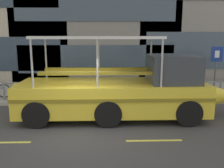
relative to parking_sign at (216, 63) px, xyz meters
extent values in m
plane|color=#3D3D3F|center=(-6.60, -4.04, -1.93)|extent=(120.00, 120.00, 0.00)
cube|color=#99968E|center=(-6.60, 1.56, -1.84)|extent=(32.00, 4.80, 0.18)
cube|color=#B2ADA3|center=(-6.60, -0.93, -1.84)|extent=(32.00, 0.18, 0.18)
cube|color=#DBD64C|center=(-9.00, -5.20, -1.92)|extent=(1.80, 0.12, 0.01)
cube|color=#DBD64C|center=(-4.20, -5.20, -1.92)|extent=(1.80, 0.12, 0.01)
cube|color=#3D4C5B|center=(-6.34, 4.33, -0.19)|extent=(10.66, 0.06, 1.91)
cube|color=#3D4C5B|center=(-6.34, 4.33, 3.27)|extent=(10.66, 0.06, 1.91)
cube|color=#3D4C5B|center=(2.21, 4.33, 0.37)|extent=(10.26, 0.06, 2.53)
cylinder|color=gray|center=(-5.33, -0.59, -0.89)|extent=(10.77, 0.07, 0.07)
cylinder|color=gray|center=(-5.33, -0.59, -1.32)|extent=(10.77, 0.06, 0.06)
cylinder|color=gray|center=(-10.72, -0.59, -1.32)|extent=(0.09, 0.09, 0.85)
cylinder|color=gray|center=(-9.18, -0.59, -1.32)|extent=(0.09, 0.09, 0.85)
cylinder|color=gray|center=(-7.64, -0.59, -1.32)|extent=(0.09, 0.09, 0.85)
cylinder|color=gray|center=(-6.10, -0.59, -1.32)|extent=(0.09, 0.09, 0.85)
cylinder|color=gray|center=(-4.56, -0.59, -1.32)|extent=(0.09, 0.09, 0.85)
cylinder|color=gray|center=(-3.02, -0.59, -1.32)|extent=(0.09, 0.09, 0.85)
cylinder|color=gray|center=(-1.49, -0.59, -1.32)|extent=(0.09, 0.09, 0.85)
cylinder|color=gray|center=(0.05, -0.59, -1.32)|extent=(0.09, 0.09, 0.85)
cylinder|color=#4C4F54|center=(0.00, 0.03, -0.48)|extent=(0.08, 0.08, 2.54)
cube|color=navy|center=(0.00, -0.02, 0.44)|extent=(0.60, 0.04, 0.76)
cube|color=white|center=(0.00, -0.04, 0.44)|extent=(0.24, 0.01, 0.36)
torus|color=black|center=(-10.92, -0.12, -1.40)|extent=(0.70, 0.04, 0.70)
cylinder|color=#A5A5AA|center=(-10.96, -0.12, -0.90)|extent=(0.03, 0.46, 0.03)
cube|color=yellow|center=(-5.47, -2.84, -1.06)|extent=(7.39, 2.41, 1.19)
cone|color=yellow|center=(-0.94, -2.84, -1.06)|extent=(1.66, 1.13, 1.13)
cylinder|color=yellow|center=(-9.16, -2.84, -1.06)|extent=(0.37, 1.13, 1.13)
cube|color=olive|center=(-5.47, -4.07, -0.91)|extent=(7.39, 0.04, 0.12)
cube|color=#33383D|center=(-3.06, -2.84, 0.08)|extent=(1.85, 2.02, 1.07)
cube|color=silver|center=(-6.02, -2.84, 1.30)|extent=(4.80, 2.22, 0.10)
cylinder|color=#B2B2B7|center=(-3.74, -1.78, 0.39)|extent=(0.07, 0.07, 1.71)
cylinder|color=#B2B2B7|center=(-3.74, -3.90, 0.39)|extent=(0.07, 0.07, 1.71)
cylinder|color=#B2B2B7|center=(-6.02, -1.78, 0.39)|extent=(0.07, 0.07, 1.71)
cylinder|color=#B2B2B7|center=(-6.02, -3.90, 0.39)|extent=(0.07, 0.07, 1.71)
cylinder|color=#B2B2B7|center=(-8.30, -1.78, 0.39)|extent=(0.07, 0.07, 1.71)
cylinder|color=#B2B2B7|center=(-8.30, -3.90, 0.39)|extent=(0.07, 0.07, 1.71)
cube|color=olive|center=(-6.02, -2.26, -0.01)|extent=(4.42, 0.28, 0.12)
cube|color=olive|center=(-6.02, -3.42, -0.01)|extent=(4.42, 0.28, 0.12)
cylinder|color=black|center=(-2.69, -1.73, -1.43)|extent=(1.00, 0.28, 1.00)
cylinder|color=black|center=(-2.69, -3.95, -1.43)|extent=(1.00, 0.28, 1.00)
cylinder|color=black|center=(-5.65, -1.73, -1.43)|extent=(1.00, 0.28, 1.00)
cylinder|color=black|center=(-5.65, -3.95, -1.43)|extent=(1.00, 0.28, 1.00)
cylinder|color=black|center=(-8.24, -1.73, -1.43)|extent=(1.00, 0.28, 1.00)
cylinder|color=black|center=(-8.24, -3.95, -1.43)|extent=(1.00, 0.28, 1.00)
cylinder|color=#1E2338|center=(-2.19, 0.79, -1.32)|extent=(0.11, 0.11, 0.85)
cylinder|color=#1E2338|center=(-2.03, 0.75, -1.32)|extent=(0.11, 0.11, 0.85)
cube|color=#38383D|center=(-2.11, 0.77, -0.60)|extent=(0.36, 0.27, 0.60)
cylinder|color=#38383D|center=(-2.31, 0.83, -0.63)|extent=(0.07, 0.07, 0.54)
cylinder|color=#38383D|center=(-1.91, 0.71, -0.63)|extent=(0.07, 0.07, 0.54)
sphere|color=beige|center=(-2.11, 0.77, -0.16)|extent=(0.23, 0.23, 0.23)
camera|label=1|loc=(-5.77, -12.50, 1.35)|focal=39.42mm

